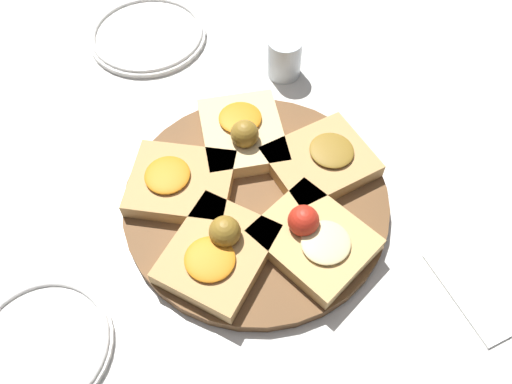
{
  "coord_description": "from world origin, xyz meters",
  "views": [
    {
      "loc": [
        -0.36,
        0.18,
        0.67
      ],
      "look_at": [
        0.0,
        0.0,
        0.03
      ],
      "focal_mm": 35.0,
      "sensor_mm": 36.0,
      "label": 1
    }
  ],
  "objects_px": {
    "serving_board": "(256,200)",
    "water_glass": "(284,57)",
    "napkin_stack": "(490,282)",
    "plate_left": "(41,346)",
    "plate_right": "(148,35)"
  },
  "relations": [
    {
      "from": "plate_left",
      "to": "plate_right",
      "type": "xyz_separation_m",
      "value": [
        0.51,
        -0.33,
        -0.0
      ]
    },
    {
      "from": "napkin_stack",
      "to": "serving_board",
      "type": "bearing_deg",
      "value": 41.63
    },
    {
      "from": "serving_board",
      "to": "plate_left",
      "type": "height_order",
      "value": "serving_board"
    },
    {
      "from": "serving_board",
      "to": "plate_right",
      "type": "xyz_separation_m",
      "value": [
        0.44,
        0.02,
        -0.0
      ]
    },
    {
      "from": "water_glass",
      "to": "napkin_stack",
      "type": "distance_m",
      "value": 0.51
    },
    {
      "from": "serving_board",
      "to": "plate_left",
      "type": "bearing_deg",
      "value": 101.81
    },
    {
      "from": "serving_board",
      "to": "water_glass",
      "type": "bearing_deg",
      "value": -36.79
    },
    {
      "from": "serving_board",
      "to": "plate_left",
      "type": "distance_m",
      "value": 0.36
    },
    {
      "from": "water_glass",
      "to": "napkin_stack",
      "type": "xyz_separation_m",
      "value": [
        -0.5,
        -0.06,
        -0.03
      ]
    },
    {
      "from": "water_glass",
      "to": "serving_board",
      "type": "bearing_deg",
      "value": 143.21
    },
    {
      "from": "plate_right",
      "to": "napkin_stack",
      "type": "height_order",
      "value": "plate_right"
    },
    {
      "from": "plate_left",
      "to": "water_glass",
      "type": "xyz_separation_m",
      "value": [
        0.31,
        -0.53,
        0.03
      ]
    },
    {
      "from": "plate_right",
      "to": "water_glass",
      "type": "height_order",
      "value": "water_glass"
    },
    {
      "from": "serving_board",
      "to": "water_glass",
      "type": "distance_m",
      "value": 0.29
    },
    {
      "from": "plate_left",
      "to": "water_glass",
      "type": "bearing_deg",
      "value": -59.69
    }
  ]
}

